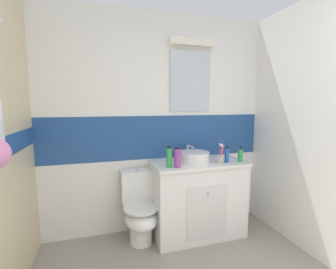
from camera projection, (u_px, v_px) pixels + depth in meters
wall_back_tiled at (158, 123)px, 2.74m from camera, size 3.20×0.20×2.50m
vanity_cabinet at (197, 197)px, 2.66m from camera, size 1.02×0.56×0.85m
sink_basin at (194, 156)px, 2.59m from camera, size 0.34×0.38×0.16m
toilet at (140, 210)px, 2.51m from camera, size 0.37×0.50×0.77m
toothbrush_cup at (220, 158)px, 2.51m from camera, size 0.07×0.07×0.22m
soap_dispenser at (240, 156)px, 2.57m from camera, size 0.05×0.05×0.18m
mouthwash_bottle at (178, 158)px, 2.35m from camera, size 0.07×0.07×0.21m
deodorant_spray_can at (227, 155)px, 2.54m from camera, size 0.05×0.05×0.18m
shampoo_bottle_tall at (169, 157)px, 2.34m from camera, size 0.06×0.06×0.22m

